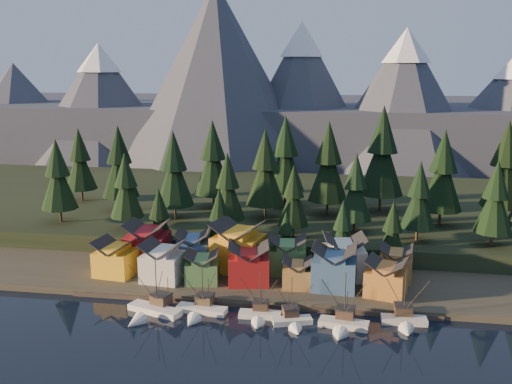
% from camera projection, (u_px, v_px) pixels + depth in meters
% --- Properties ---
extents(ground, '(500.00, 500.00, 0.00)m').
position_uv_depth(ground, '(236.00, 340.00, 107.11)').
color(ground, black).
rests_on(ground, ground).
extents(shore_strip, '(400.00, 50.00, 1.50)m').
position_uv_depth(shore_strip, '(266.00, 264.00, 145.49)').
color(shore_strip, '#393529').
rests_on(shore_strip, ground).
extents(hillside, '(420.00, 100.00, 6.00)m').
position_uv_depth(hillside, '(287.00, 209.00, 193.17)').
color(hillside, black).
rests_on(hillside, ground).
extents(dock, '(80.00, 4.00, 1.00)m').
position_uv_depth(dock, '(250.00, 302.00, 122.90)').
color(dock, '#473D33').
rests_on(dock, ground).
extents(mountain_ridge, '(560.00, 190.00, 90.00)m').
position_uv_depth(mountain_ridge, '(305.00, 112.00, 307.92)').
color(mountain_ridge, '#4F5465').
rests_on(mountain_ridge, ground).
extents(boat_1, '(12.66, 13.13, 12.68)m').
position_uv_depth(boat_1, '(150.00, 305.00, 117.18)').
color(boat_1, white).
rests_on(boat_1, ground).
extents(boat_2, '(11.16, 11.96, 11.91)m').
position_uv_depth(boat_2, '(199.00, 305.00, 117.44)').
color(boat_2, white).
rests_on(boat_2, ground).
extents(boat_3, '(8.94, 9.69, 10.81)m').
position_uv_depth(boat_3, '(259.00, 309.00, 115.38)').
color(boat_3, white).
rests_on(boat_3, ground).
extents(boat_4, '(8.65, 9.21, 10.63)m').
position_uv_depth(boat_4, '(293.00, 315.00, 112.65)').
color(boat_4, white).
rests_on(boat_4, ground).
extents(boat_5, '(10.34, 11.00, 12.36)m').
position_uv_depth(boat_5, '(343.00, 318.00, 110.93)').
color(boat_5, beige).
rests_on(boat_5, ground).
extents(boat_6, '(9.32, 10.09, 12.03)m').
position_uv_depth(boat_6, '(405.00, 314.00, 112.58)').
color(boat_6, beige).
rests_on(boat_6, ground).
extents(house_front_0, '(9.63, 9.21, 8.73)m').
position_uv_depth(house_front_0, '(115.00, 257.00, 135.21)').
color(house_front_0, gold).
rests_on(house_front_0, shore_strip).
extents(house_front_1, '(9.57, 9.25, 9.22)m').
position_uv_depth(house_front_1, '(163.00, 260.00, 131.77)').
color(house_front_1, silver).
rests_on(house_front_1, shore_strip).
extents(house_front_2, '(8.44, 8.50, 7.28)m').
position_uv_depth(house_front_2, '(202.00, 266.00, 130.99)').
color(house_front_2, '#4C7E44').
rests_on(house_front_2, shore_strip).
extents(house_front_3, '(10.55, 10.20, 9.33)m').
position_uv_depth(house_front_3, '(249.00, 262.00, 130.32)').
color(house_front_3, '#A11919').
rests_on(house_front_3, shore_strip).
extents(house_front_4, '(6.92, 7.41, 6.67)m').
position_uv_depth(house_front_4, '(297.00, 272.00, 128.16)').
color(house_front_4, '#A9783C').
rests_on(house_front_4, shore_strip).
extents(house_front_5, '(10.03, 9.21, 10.05)m').
position_uv_depth(house_front_5, '(334.00, 266.00, 126.65)').
color(house_front_5, '#35577F').
rests_on(house_front_5, shore_strip).
extents(house_front_6, '(10.01, 9.69, 8.28)m').
position_uv_depth(house_front_6, '(386.00, 276.00, 123.16)').
color(house_front_6, '#A96A2B').
rests_on(house_front_6, shore_strip).
extents(house_back_0, '(10.37, 9.98, 10.97)m').
position_uv_depth(house_back_0, '(147.00, 242.00, 142.21)').
color(house_back_0, maroon).
rests_on(house_back_0, shore_strip).
extents(house_back_1, '(9.09, 9.17, 8.97)m').
position_uv_depth(house_back_1, '(193.00, 248.00, 141.31)').
color(house_back_1, '#3E5F93').
rests_on(house_back_1, shore_strip).
extents(house_back_2, '(13.34, 12.65, 12.01)m').
position_uv_depth(house_back_2, '(238.00, 245.00, 138.54)').
color(house_back_2, gold).
rests_on(house_back_2, shore_strip).
extents(house_back_3, '(9.53, 8.64, 9.03)m').
position_uv_depth(house_back_3, '(287.00, 253.00, 136.99)').
color(house_back_3, '#4E8548').
rests_on(house_back_3, shore_strip).
extents(house_back_4, '(10.79, 10.47, 10.34)m').
position_uv_depth(house_back_4, '(344.00, 256.00, 133.08)').
color(house_back_4, white).
rests_on(house_back_4, shore_strip).
extents(house_back_5, '(8.26, 8.34, 8.22)m').
position_uv_depth(house_back_5, '(396.00, 262.00, 132.06)').
color(house_back_5, '#A3723A').
rests_on(house_back_5, shore_strip).
extents(tree_hill_0, '(10.45, 10.45, 24.34)m').
position_uv_depth(tree_hill_0, '(58.00, 177.00, 162.78)').
color(tree_hill_0, '#332319').
rests_on(tree_hill_0, hillside).
extents(tree_hill_1, '(11.44, 11.44, 26.66)m').
position_uv_depth(tree_hill_1, '(119.00, 164.00, 176.03)').
color(tree_hill_1, '#332319').
rests_on(tree_hill_1, hillside).
extents(tree_hill_2, '(9.24, 9.24, 21.52)m').
position_uv_depth(tree_hill_2, '(126.00, 188.00, 155.80)').
color(tree_hill_2, '#332319').
rests_on(tree_hill_2, hillside).
extents(tree_hill_3, '(11.31, 11.31, 26.35)m').
position_uv_depth(tree_hill_3, '(174.00, 171.00, 165.22)').
color(tree_hill_3, '#332319').
rests_on(tree_hill_3, hillside).
extents(tree_hill_4, '(12.07, 12.07, 28.12)m').
position_uv_depth(tree_hill_4, '(213.00, 161.00, 178.20)').
color(tree_hill_4, '#332319').
rests_on(tree_hill_4, hillside).
extents(tree_hill_5, '(9.44, 9.44, 21.99)m').
position_uv_depth(tree_hill_5, '(228.00, 189.00, 153.27)').
color(tree_hill_5, '#332319').
rests_on(tree_hill_5, hillside).
extents(tree_hill_6, '(11.51, 11.51, 26.81)m').
position_uv_depth(tree_hill_6, '(265.00, 170.00, 165.89)').
color(tree_hill_6, '#332319').
rests_on(tree_hill_6, hillside).
extents(tree_hill_7, '(8.34, 8.34, 19.42)m').
position_uv_depth(tree_hill_7, '(293.00, 198.00, 148.81)').
color(tree_hill_7, '#332319').
rests_on(tree_hill_7, hillside).
extents(tree_hill_8, '(12.27, 12.27, 28.59)m').
position_uv_depth(tree_hill_8, '(328.00, 164.00, 169.59)').
color(tree_hill_8, '#332319').
rests_on(tree_hill_8, hillside).
extents(tree_hill_9, '(9.39, 9.39, 21.88)m').
position_uv_depth(tree_hill_9, '(356.00, 189.00, 152.75)').
color(tree_hill_9, '#332319').
rests_on(tree_hill_9, hillside).
extents(tree_hill_10, '(14.11, 14.11, 32.87)m').
position_uv_depth(tree_hill_10, '(382.00, 154.00, 174.28)').
color(tree_hill_10, '#332319').
rests_on(tree_hill_10, hillside).
extents(tree_hill_11, '(8.99, 8.99, 20.95)m').
position_uv_depth(tree_hill_11, '(419.00, 197.00, 145.53)').
color(tree_hill_11, '#332319').
rests_on(tree_hill_11, hillside).
extents(tree_hill_12, '(11.75, 11.75, 27.37)m').
position_uv_depth(tree_hill_12, '(443.00, 174.00, 158.92)').
color(tree_hill_12, '#332319').
rests_on(tree_hill_12, hillside).
extents(tree_hill_13, '(9.45, 9.45, 22.02)m').
position_uv_depth(tree_hill_13, '(495.00, 200.00, 140.64)').
color(tree_hill_13, '#332319').
rests_on(tree_hill_13, hillside).
extents(tree_hill_14, '(12.71, 12.71, 29.61)m').
position_uv_depth(tree_hill_14, '(506.00, 167.00, 161.61)').
color(tree_hill_14, '#332319').
rests_on(tree_hill_14, hillside).
extents(tree_hill_15, '(12.55, 12.55, 29.24)m').
position_uv_depth(tree_hill_15, '(285.00, 157.00, 181.35)').
color(tree_hill_15, '#332319').
rests_on(tree_hill_15, hillside).
extents(tree_hill_16, '(10.51, 10.51, 24.48)m').
position_uv_depth(tree_hill_16, '(80.00, 161.00, 188.75)').
color(tree_hill_16, '#332319').
rests_on(tree_hill_16, hillside).
extents(tree_shore_0, '(7.88, 7.88, 18.37)m').
position_uv_depth(tree_shore_0, '(159.00, 219.00, 147.55)').
color(tree_shore_0, '#332319').
rests_on(tree_shore_0, shore_strip).
extents(tree_shore_1, '(8.09, 8.09, 18.84)m').
position_uv_depth(tree_shore_1, '(220.00, 221.00, 144.98)').
color(tree_shore_1, '#332319').
rests_on(tree_shore_1, shore_strip).
extents(tree_shore_2, '(5.88, 5.88, 13.71)m').
position_uv_depth(tree_shore_2, '(286.00, 234.00, 142.92)').
color(tree_shore_2, '#332319').
rests_on(tree_shore_2, shore_strip).
extents(tree_shore_3, '(7.26, 7.26, 16.91)m').
position_uv_depth(tree_shore_3, '(343.00, 230.00, 140.33)').
color(tree_shore_3, '#332319').
rests_on(tree_shore_3, shore_strip).
extents(tree_shore_4, '(7.37, 7.37, 17.18)m').
position_uv_depth(tree_shore_4, '(392.00, 232.00, 138.42)').
color(tree_shore_4, '#332319').
rests_on(tree_shore_4, shore_strip).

